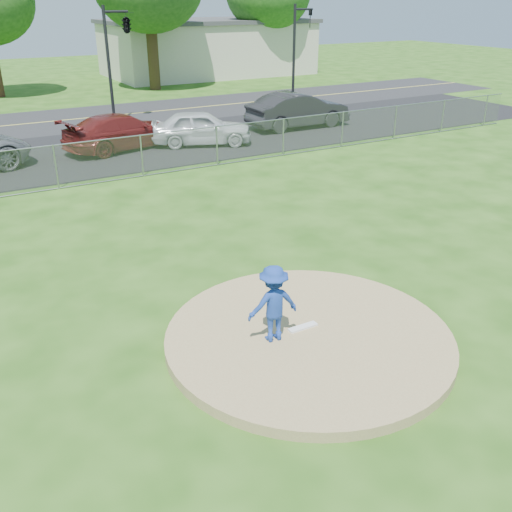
{
  "coord_description": "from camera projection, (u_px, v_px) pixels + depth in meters",
  "views": [
    {
      "loc": [
        -5.41,
        -7.45,
        5.97
      ],
      "look_at": [
        0.0,
        2.0,
        1.0
      ],
      "focal_mm": 40.0,
      "sensor_mm": 36.0,
      "label": 1
    }
  ],
  "objects": [
    {
      "name": "traffic_signal_center",
      "position": [
        124.0,
        27.0,
        28.05
      ],
      "size": [
        1.42,
        2.48,
        5.6
      ],
      "color": "black",
      "rests_on": "ground"
    },
    {
      "name": "ground",
      "position": [
        135.0,
        196.0,
        18.7
      ],
      "size": [
        120.0,
        120.0,
        0.0
      ],
      "primitive_type": "plane",
      "color": "#204A10",
      "rests_on": "ground"
    },
    {
      "name": "traffic_signal_right",
      "position": [
        297.0,
        45.0,
        33.21
      ],
      "size": [
        1.28,
        0.2,
        5.6
      ],
      "color": "black",
      "rests_on": "ground"
    },
    {
      "name": "parked_car_charcoal",
      "position": [
        298.0,
        110.0,
        28.12
      ],
      "size": [
        5.15,
        1.8,
        1.7
      ],
      "primitive_type": "imported",
      "rotation": [
        0.0,
        0.0,
        1.57
      ],
      "color": "#242426",
      "rests_on": "parking_lot"
    },
    {
      "name": "parking_lot",
      "position": [
        84.0,
        153.0,
        23.83
      ],
      "size": [
        50.0,
        8.0,
        0.01
      ],
      "primitive_type": "cube",
      "color": "black",
      "rests_on": "ground"
    },
    {
      "name": "parked_car_darkred",
      "position": [
        122.0,
        131.0,
        24.17
      ],
      "size": [
        5.46,
        3.29,
        1.48
      ],
      "primitive_type": "imported",
      "rotation": [
        0.0,
        0.0,
        1.83
      ],
      "color": "maroon",
      "rests_on": "parking_lot"
    },
    {
      "name": "pitcher",
      "position": [
        273.0,
        304.0,
        10.24
      ],
      "size": [
        1.01,
        0.66,
        1.47
      ],
      "primitive_type": "imported",
      "rotation": [
        0.0,
        0.0,
        3.02
      ],
      "color": "#1B3A94",
      "rests_on": "pitchers_mound"
    },
    {
      "name": "parked_car_pearl",
      "position": [
        201.0,
        128.0,
        24.87
      ],
      "size": [
        4.67,
        3.24,
        1.48
      ],
      "primitive_type": "imported",
      "rotation": [
        0.0,
        0.0,
        1.19
      ],
      "color": "silver",
      "rests_on": "parking_lot"
    },
    {
      "name": "commercial_building",
      "position": [
        208.0,
        47.0,
        47.14
      ],
      "size": [
        16.4,
        9.4,
        4.3
      ],
      "color": "beige",
      "rests_on": "ground"
    },
    {
      "name": "chain_link_fence",
      "position": [
        114.0,
        160.0,
        19.96
      ],
      "size": [
        40.0,
        0.06,
        1.5
      ],
      "primitive_type": "cube",
      "color": "gray",
      "rests_on": "ground"
    },
    {
      "name": "pitchers_mound",
      "position": [
        309.0,
        337.0,
        10.76
      ],
      "size": [
        5.4,
        5.4,
        0.2
      ],
      "primitive_type": "cylinder",
      "color": "#987F53",
      "rests_on": "ground"
    },
    {
      "name": "pitching_rubber",
      "position": [
        303.0,
        327.0,
        10.87
      ],
      "size": [
        0.6,
        0.15,
        0.04
      ],
      "primitive_type": "cube",
      "color": "white",
      "rests_on": "pitchers_mound"
    },
    {
      "name": "street",
      "position": [
        47.0,
        122.0,
        29.75
      ],
      "size": [
        60.0,
        7.0,
        0.01
      ],
      "primitive_type": "cube",
      "color": "black",
      "rests_on": "ground"
    }
  ]
}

